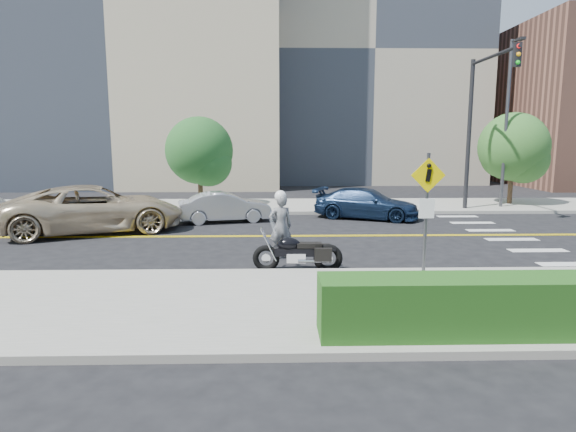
% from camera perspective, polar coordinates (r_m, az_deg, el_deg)
% --- Properties ---
extents(ground_plane, '(120.00, 120.00, 0.00)m').
position_cam_1_polar(ground_plane, '(17.40, -3.98, -2.40)').
color(ground_plane, black).
rests_on(ground_plane, ground).
extents(sidewalk_near, '(60.00, 5.00, 0.15)m').
position_cam_1_polar(sidewalk_near, '(10.14, -5.88, -10.38)').
color(sidewalk_near, '#9E9B91').
rests_on(sidewalk_near, ground_plane).
extents(sidewalk_far, '(60.00, 5.00, 0.15)m').
position_cam_1_polar(sidewalk_far, '(24.78, -3.21, 1.20)').
color(sidewalk_far, '#9E9B91').
rests_on(sidewalk_far, ground_plane).
extents(building_left, '(22.00, 14.00, 25.00)m').
position_cam_1_polar(building_left, '(41.51, -17.66, 21.21)').
color(building_left, tan).
rests_on(building_left, ground_plane).
extents(building_mid, '(18.00, 14.00, 20.00)m').
position_cam_1_polar(building_mid, '(44.13, 8.41, 17.46)').
color(building_mid, '#A39984').
rests_on(building_mid, ground_plane).
extents(lamp_post, '(0.16, 0.16, 8.00)m').
position_cam_1_polar(lamp_post, '(26.08, 24.43, 9.78)').
color(lamp_post, '#4C4C51').
rests_on(lamp_post, sidewalk_far).
extents(traffic_light, '(0.28, 4.50, 7.00)m').
position_cam_1_polar(traffic_light, '(23.99, 21.62, 11.34)').
color(traffic_light, black).
rests_on(traffic_light, sidewalk_far).
extents(pedestrian_sign, '(0.78, 0.08, 3.00)m').
position_cam_1_polar(pedestrian_sign, '(11.35, 16.10, 1.19)').
color(pedestrian_sign, '#4C4C51').
rests_on(pedestrian_sign, sidewalk_near).
extents(motorcyclist, '(0.78, 0.62, 2.00)m').
position_cam_1_polar(motorcyclist, '(13.96, -0.89, -1.05)').
color(motorcyclist, '#A8A8AD').
rests_on(motorcyclist, ground).
extents(motorcycle, '(2.32, 0.77, 1.40)m').
position_cam_1_polar(motorcycle, '(12.76, 1.20, -3.37)').
color(motorcycle, black).
rests_on(motorcycle, ground).
extents(suv, '(7.02, 5.03, 1.78)m').
position_cam_1_polar(suv, '(19.40, -21.88, 0.81)').
color(suv, '#C4B090').
rests_on(suv, ground).
extents(parked_car_silver, '(4.05, 2.21, 1.27)m').
position_cam_1_polar(parked_car_silver, '(20.46, -7.48, 1.06)').
color(parked_car_silver, '#AEAFB6').
rests_on(parked_car_silver, ground).
extents(parked_car_blue, '(4.94, 3.45, 1.33)m').
position_cam_1_polar(parked_car_blue, '(21.46, 9.28, 1.47)').
color(parked_car_blue, '#192B4B').
rests_on(parked_car_blue, ground).
extents(tree_far_a, '(3.36, 3.36, 4.59)m').
position_cam_1_polar(tree_far_a, '(24.60, -10.46, 7.63)').
color(tree_far_a, '#382619').
rests_on(tree_far_a, ground).
extents(tree_far_b, '(3.50, 3.50, 4.83)m').
position_cam_1_polar(tree_far_b, '(27.50, 25.14, 7.42)').
color(tree_far_b, '#382619').
rests_on(tree_far_b, ground).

